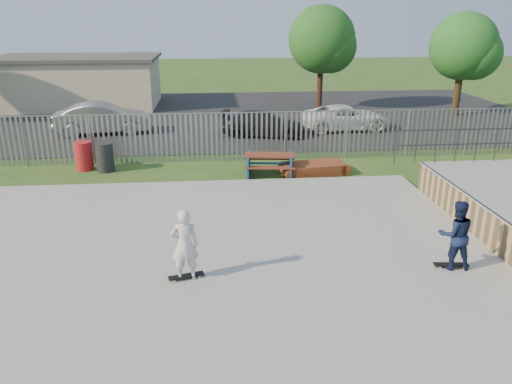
{
  "coord_description": "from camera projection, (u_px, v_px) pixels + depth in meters",
  "views": [
    {
      "loc": [
        0.61,
        -10.9,
        5.72
      ],
      "look_at": [
        1.77,
        2.0,
        1.1
      ],
      "focal_mm": 35.0,
      "sensor_mm": 36.0,
      "label": 1
    }
  ],
  "objects": [
    {
      "name": "trash_bin_red",
      "position": [
        84.0,
        156.0,
        19.28
      ],
      "size": [
        0.67,
        0.67,
        1.11
      ],
      "primitive_type": "cylinder",
      "color": "red",
      "rests_on": "ground"
    },
    {
      "name": "fence",
      "position": [
        225.0,
        169.0,
        16.14
      ],
      "size": [
        26.04,
        16.02,
        2.0
      ],
      "color": "gray",
      "rests_on": "ground"
    },
    {
      "name": "car_dark",
      "position": [
        263.0,
        124.0,
        24.62
      ],
      "size": [
        4.46,
        2.59,
        1.21
      ],
      "primitive_type": "imported",
      "rotation": [
        0.0,
        0.0,
        1.35
      ],
      "color": "black",
      "rests_on": "parking_lot"
    },
    {
      "name": "trash_bin_grey",
      "position": [
        105.0,
        157.0,
        19.12
      ],
      "size": [
        0.67,
        0.67,
        1.11
      ],
      "primitive_type": "cylinder",
      "color": "black",
      "rests_on": "ground"
    },
    {
      "name": "building",
      "position": [
        78.0,
        81.0,
        32.45
      ],
      "size": [
        10.4,
        6.4,
        3.2
      ],
      "color": "beige",
      "rests_on": "ground"
    },
    {
      "name": "skateboard_a",
      "position": [
        451.0,
        265.0,
        11.65
      ],
      "size": [
        0.82,
        0.28,
        0.08
      ],
      "rotation": [
        0.0,
        0.0,
        -0.1
      ],
      "color": "black",
      "rests_on": "concrete_slab"
    },
    {
      "name": "tree_right",
      "position": [
        463.0,
        47.0,
        28.59
      ],
      "size": [
        3.83,
        3.83,
        5.91
      ],
      "color": "#3C2C18",
      "rests_on": "ground"
    },
    {
      "name": "funbox",
      "position": [
        314.0,
        169.0,
        18.86
      ],
      "size": [
        2.28,
        1.39,
        0.43
      ],
      "rotation": [
        0.0,
        0.0,
        0.16
      ],
      "color": "brown",
      "rests_on": "ground"
    },
    {
      "name": "picnic_table",
      "position": [
        269.0,
        164.0,
        18.75
      ],
      "size": [
        2.05,
        1.76,
        0.79
      ],
      "rotation": [
        0.0,
        0.0,
        -0.12
      ],
      "color": "maroon",
      "rests_on": "ground"
    },
    {
      "name": "parking_lot",
      "position": [
        201.0,
        115.0,
        29.91
      ],
      "size": [
        40.0,
        18.0,
        0.02
      ],
      "primitive_type": "cube",
      "color": "black",
      "rests_on": "ground"
    },
    {
      "name": "skateboard_b",
      "position": [
        186.0,
        277.0,
        11.15
      ],
      "size": [
        0.82,
        0.4,
        0.08
      ],
      "rotation": [
        0.0,
        0.0,
        0.26
      ],
      "color": "black",
      "rests_on": "concrete_slab"
    },
    {
      "name": "car_silver",
      "position": [
        103.0,
        118.0,
        25.03
      ],
      "size": [
        4.88,
        2.31,
        1.55
      ],
      "primitive_type": "imported",
      "rotation": [
        0.0,
        0.0,
        1.72
      ],
      "color": "#A5A4A9",
      "rests_on": "parking_lot"
    },
    {
      "name": "skater_navy",
      "position": [
        456.0,
        235.0,
        11.38
      ],
      "size": [
        0.86,
        0.7,
        1.65
      ],
      "primitive_type": "imported",
      "rotation": [
        0.0,
        0.0,
        3.05
      ],
      "color": "#141D3F",
      "rests_on": "concrete_slab"
    },
    {
      "name": "ground",
      "position": [
        191.0,
        264.0,
        12.09
      ],
      "size": [
        120.0,
        120.0,
        0.0
      ],
      "primitive_type": "plane",
      "color": "#32521C",
      "rests_on": "ground"
    },
    {
      "name": "tree_mid",
      "position": [
        322.0,
        40.0,
        30.49
      ],
      "size": [
        4.09,
        4.09,
        6.31
      ],
      "color": "#3D2018",
      "rests_on": "ground"
    },
    {
      "name": "car_white",
      "position": [
        346.0,
        118.0,
        25.92
      ],
      "size": [
        4.73,
        2.45,
        1.27
      ],
      "primitive_type": "imported",
      "rotation": [
        0.0,
        0.0,
        1.65
      ],
      "color": "white",
      "rests_on": "parking_lot"
    },
    {
      "name": "concrete_slab",
      "position": [
        191.0,
        262.0,
        12.07
      ],
      "size": [
        15.0,
        12.0,
        0.15
      ],
      "primitive_type": "cube",
      "color": "gray",
      "rests_on": "ground"
    },
    {
      "name": "skater_white",
      "position": [
        185.0,
        245.0,
        10.88
      ],
      "size": [
        0.63,
        0.45,
        1.65
      ],
      "primitive_type": "imported",
      "rotation": [
        0.0,
        0.0,
        3.23
      ],
      "color": "silver",
      "rests_on": "concrete_slab"
    }
  ]
}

